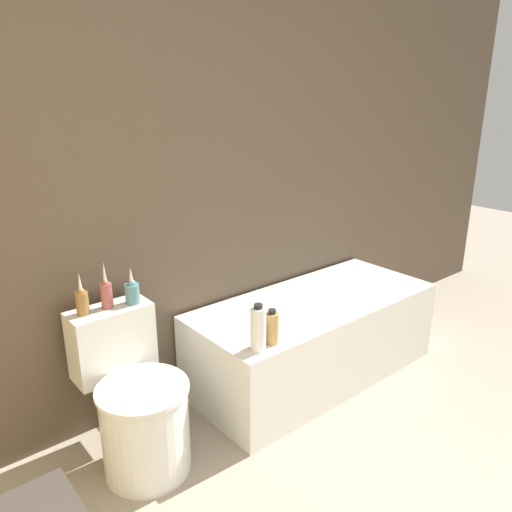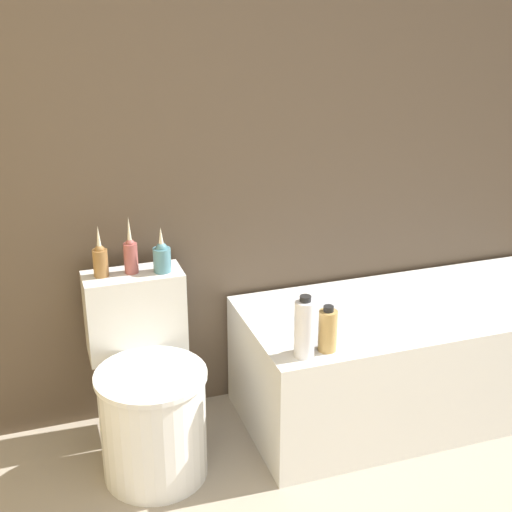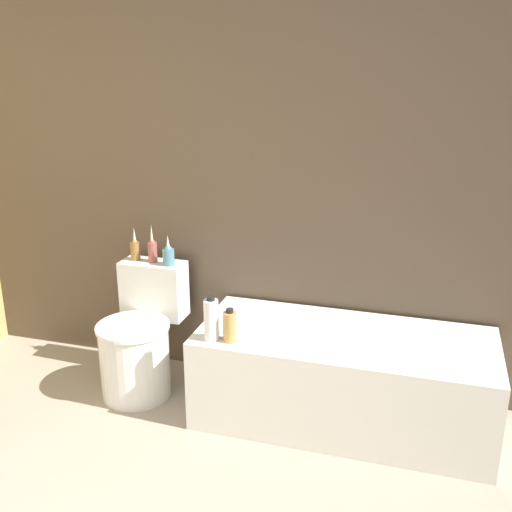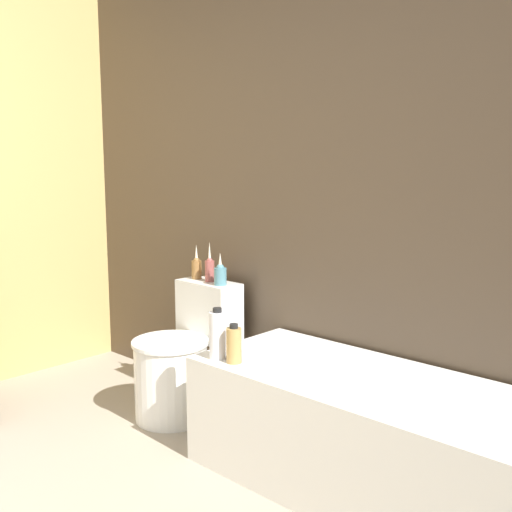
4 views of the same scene
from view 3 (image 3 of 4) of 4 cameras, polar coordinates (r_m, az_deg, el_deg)
The scene contains 8 objects.
wall_back_tiled at distance 3.41m, azimuth -2.82°, elevation 9.10°, with size 6.40×0.06×2.60m.
bathtub at distance 3.24m, azimuth 8.30°, elevation -11.38°, with size 1.52×0.66×0.50m.
toilet at distance 3.53m, azimuth -11.00°, elevation -7.99°, with size 0.41×0.58×0.71m.
vase_gold at distance 3.59m, azimuth -11.44°, elevation 0.68°, with size 0.06×0.06×0.20m.
vase_silver at distance 3.53m, azimuth -9.84°, elevation 0.62°, with size 0.05×0.05×0.22m.
vase_bronze at distance 3.47m, azimuth -8.34°, elevation 0.12°, with size 0.07×0.07×0.18m.
shampoo_bottle_tall at distance 3.01m, azimuth -4.29°, elevation -6.06°, with size 0.07×0.07×0.24m.
shampoo_bottle_short at distance 3.00m, azimuth -2.51°, elevation -6.72°, with size 0.07×0.07×0.18m.
Camera 3 is at (1.13, -0.79, 1.85)m, focal length 42.00 mm.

